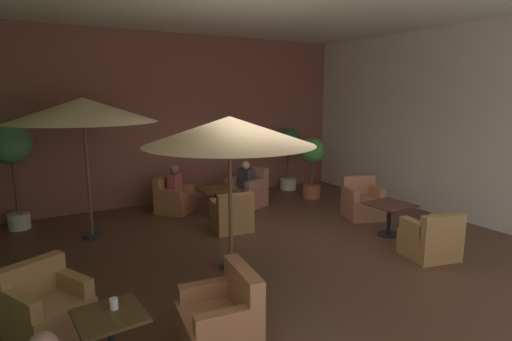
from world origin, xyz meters
TOP-DOWN VIEW (x-y plane):
  - ground_plane at (0.00, 0.00)m, footprint 9.13×8.38m
  - wall_back_brick at (0.00, 4.15)m, footprint 9.13×0.08m
  - wall_right_plain at (4.52, 0.00)m, footprint 0.08×8.38m
  - cafe_table_front_left at (-2.92, -1.82)m, footprint 0.66×0.66m
  - armchair_front_left_north at (-3.41, -0.84)m, footprint 0.97×0.98m
  - armchair_front_left_south at (-1.82, -1.97)m, footprint 0.85×0.90m
  - cafe_table_front_right at (2.45, -0.41)m, footprint 0.79×0.79m
  - armchair_front_right_north at (2.84, 0.69)m, footprint 0.93×0.92m
  - armchair_front_right_east at (2.18, -1.53)m, footprint 0.89×0.86m
  - cafe_table_mid_center at (0.15, 2.40)m, footprint 0.72×0.72m
  - armchair_mid_center_north at (-0.01, 1.36)m, footprint 0.81×0.83m
  - armchair_mid_center_east at (1.14, 2.78)m, footprint 1.01×1.00m
  - armchair_mid_center_south at (-0.55, 3.18)m, footprint 1.02×1.02m
  - patio_umbrella_tall_red at (-2.46, 2.30)m, footprint 2.59×2.59m
  - patio_umbrella_center_beige at (-0.83, -0.23)m, footprint 2.54×2.54m
  - potted_tree_left_corner at (2.95, 2.60)m, footprint 0.66×0.66m
  - potted_tree_mid_left at (2.98, 3.71)m, footprint 0.67×0.67m
  - potted_tree_mid_right at (-3.63, 3.58)m, footprint 0.80×0.80m
  - patron_by_window at (1.09, 2.76)m, footprint 0.32×0.38m
  - patron_with_friend at (-0.53, 3.16)m, footprint 0.39×0.38m
  - iced_drink_cup at (-2.86, -1.75)m, footprint 0.08×0.08m

SIDE VIEW (x-z plane):
  - ground_plane at x=0.00m, z-range -0.02..0.00m
  - armchair_mid_center_south at x=-0.55m, z-range -0.10..0.70m
  - armchair_mid_center_north at x=-0.01m, z-range -0.10..0.70m
  - armchair_front_left_south at x=-1.82m, z-range -0.12..0.73m
  - armchair_front_right_east at x=2.18m, z-range -0.09..0.71m
  - armchair_front_left_north at x=-3.41m, z-range -0.10..0.73m
  - armchair_front_right_north at x=2.84m, z-range -0.11..0.78m
  - armchair_mid_center_east at x=1.14m, z-range -0.12..0.80m
  - cafe_table_mid_center at x=0.15m, z-range 0.15..0.77m
  - cafe_table_front_left at x=-2.92m, z-range 0.16..0.77m
  - cafe_table_front_right at x=2.45m, z-range 0.17..0.79m
  - iced_drink_cup at x=-2.86m, z-range 0.62..0.73m
  - patron_with_friend at x=-0.53m, z-range 0.38..1.06m
  - patron_by_window at x=1.09m, z-range 0.41..1.06m
  - potted_tree_left_corner at x=2.95m, z-range 0.24..1.81m
  - potted_tree_mid_left at x=2.98m, z-range 0.30..2.02m
  - potted_tree_mid_right at x=-3.63m, z-range 0.52..2.65m
  - wall_back_brick at x=0.00m, z-range 0.00..4.08m
  - wall_right_plain at x=4.52m, z-range 0.00..4.08m
  - patio_umbrella_center_beige at x=-0.83m, z-range 0.95..3.29m
  - patio_umbrella_tall_red at x=-2.46m, z-range 1.07..3.67m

